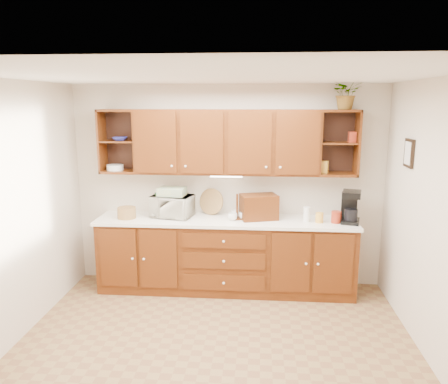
% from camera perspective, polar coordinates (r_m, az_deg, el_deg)
% --- Properties ---
extents(floor, '(4.00, 4.00, 0.00)m').
position_cam_1_polar(floor, '(4.52, -1.29, -20.06)').
color(floor, olive).
rests_on(floor, ground).
extents(ceiling, '(4.00, 4.00, 0.00)m').
position_cam_1_polar(ceiling, '(3.85, -1.47, 14.97)').
color(ceiling, white).
rests_on(ceiling, back_wall).
extents(back_wall, '(4.00, 0.00, 4.00)m').
position_cam_1_polar(back_wall, '(5.69, 0.47, 0.76)').
color(back_wall, beige).
rests_on(back_wall, floor).
extents(left_wall, '(0.00, 3.50, 3.50)m').
position_cam_1_polar(left_wall, '(4.65, -26.76, -3.03)').
color(left_wall, beige).
rests_on(left_wall, floor).
extents(right_wall, '(0.00, 3.50, 3.50)m').
position_cam_1_polar(right_wall, '(4.28, 26.40, -4.17)').
color(right_wall, beige).
rests_on(right_wall, floor).
extents(base_cabinets, '(3.20, 0.60, 0.90)m').
position_cam_1_polar(base_cabinets, '(5.63, 0.23, -8.35)').
color(base_cabinets, '#3B1906').
rests_on(base_cabinets, floor).
extents(countertop, '(3.24, 0.64, 0.04)m').
position_cam_1_polar(countertop, '(5.48, 0.23, -3.76)').
color(countertop, white).
rests_on(countertop, base_cabinets).
extents(upper_cabinets, '(3.20, 0.33, 0.80)m').
position_cam_1_polar(upper_cabinets, '(5.45, 0.46, 6.57)').
color(upper_cabinets, '#3B1906').
rests_on(upper_cabinets, back_wall).
extents(undercabinet_light, '(0.40, 0.05, 0.02)m').
position_cam_1_polar(undercabinet_light, '(5.45, 0.31, 2.09)').
color(undercabinet_light, white).
rests_on(undercabinet_light, upper_cabinets).
extents(framed_picture, '(0.03, 0.24, 0.30)m').
position_cam_1_polar(framed_picture, '(5.01, 23.02, 4.69)').
color(framed_picture, black).
rests_on(framed_picture, right_wall).
extents(wicker_basket, '(0.28, 0.28, 0.14)m').
position_cam_1_polar(wicker_basket, '(5.63, -12.59, -2.66)').
color(wicker_basket, olive).
rests_on(wicker_basket, countertop).
extents(microwave, '(0.56, 0.43, 0.28)m').
position_cam_1_polar(microwave, '(5.59, -6.78, -1.84)').
color(microwave, beige).
rests_on(microwave, countertop).
extents(towel_stack, '(0.36, 0.28, 0.10)m').
position_cam_1_polar(towel_stack, '(5.55, -6.82, 0.06)').
color(towel_stack, '#E3E46B').
rests_on(towel_stack, microwave).
extents(wine_bottle, '(0.09, 0.09, 0.31)m').
position_cam_1_polar(wine_bottle, '(5.62, -8.65, -1.63)').
color(wine_bottle, black).
rests_on(wine_bottle, countertop).
extents(woven_tray, '(0.35, 0.22, 0.34)m').
position_cam_1_polar(woven_tray, '(5.71, -1.66, -2.81)').
color(woven_tray, olive).
rests_on(woven_tray, countertop).
extents(bread_box, '(0.51, 0.39, 0.31)m').
position_cam_1_polar(bread_box, '(5.46, 4.56, -1.95)').
color(bread_box, '#3B1906').
rests_on(bread_box, countertop).
extents(mug_tree, '(0.27, 0.28, 0.32)m').
position_cam_1_polar(mug_tree, '(5.47, 1.70, -3.03)').
color(mug_tree, '#3B1906').
rests_on(mug_tree, countertop).
extents(canister_red, '(0.15, 0.15, 0.14)m').
position_cam_1_polar(canister_red, '(5.46, 14.44, -3.20)').
color(canister_red, maroon).
rests_on(canister_red, countertop).
extents(canister_white, '(0.10, 0.10, 0.19)m').
position_cam_1_polar(canister_white, '(5.42, 10.73, -2.89)').
color(canister_white, white).
rests_on(canister_white, countertop).
extents(canister_yellow, '(0.11, 0.11, 0.12)m').
position_cam_1_polar(canister_yellow, '(5.43, 12.35, -3.30)').
color(canister_yellow, gold).
rests_on(canister_yellow, countertop).
extents(coffee_maker, '(0.27, 0.32, 0.39)m').
position_cam_1_polar(coffee_maker, '(5.50, 16.20, -1.92)').
color(coffee_maker, black).
rests_on(coffee_maker, countertop).
extents(bowl_stack, '(0.21, 0.21, 0.05)m').
position_cam_1_polar(bowl_stack, '(5.68, -13.44, 6.76)').
color(bowl_stack, navy).
rests_on(bowl_stack, upper_cabinets).
extents(plate_stack, '(0.22, 0.22, 0.07)m').
position_cam_1_polar(plate_stack, '(5.77, -14.05, 3.13)').
color(plate_stack, white).
rests_on(plate_stack, upper_cabinets).
extents(pantry_box_yellow, '(0.10, 0.09, 0.15)m').
position_cam_1_polar(pantry_box_yellow, '(5.50, 13.00, 3.20)').
color(pantry_box_yellow, gold).
rests_on(pantry_box_yellow, upper_cabinets).
extents(pantry_box_red, '(0.09, 0.08, 0.13)m').
position_cam_1_polar(pantry_box_red, '(5.52, 16.39, 6.91)').
color(pantry_box_red, maroon).
rests_on(pantry_box_red, upper_cabinets).
extents(potted_plant, '(0.38, 0.35, 0.38)m').
position_cam_1_polar(potted_plant, '(5.47, 15.74, 12.34)').
color(potted_plant, '#999999').
rests_on(potted_plant, upper_cabinets).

